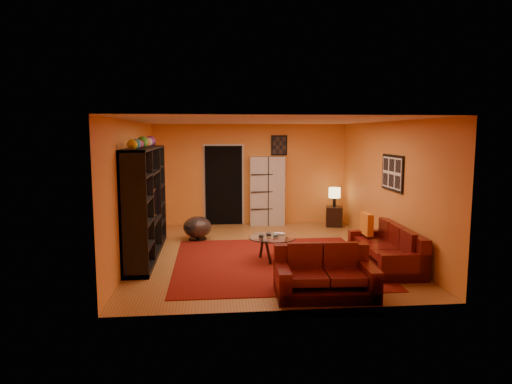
{
  "coord_description": "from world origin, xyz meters",
  "views": [
    {
      "loc": [
        -1.03,
        -8.8,
        2.37
      ],
      "look_at": [
        -0.14,
        0.1,
        1.21
      ],
      "focal_mm": 32.0,
      "sensor_mm": 36.0,
      "label": 1
    }
  ],
  "objects": [
    {
      "name": "tv",
      "position": [
        -2.23,
        0.08,
        1.01
      ],
      "size": [
        1.02,
        0.13,
        0.59
      ],
      "primitive_type": "imported",
      "rotation": [
        0.0,
        0.0,
        1.57
      ],
      "color": "black",
      "rests_on": "entertainment_unit"
    },
    {
      "name": "wall_left",
      "position": [
        -2.5,
        0.0,
        1.3
      ],
      "size": [
        0.0,
        6.0,
        6.0
      ],
      "primitive_type": "plane",
      "rotation": [
        1.57,
        0.0,
        1.57
      ],
      "color": "orange",
      "rests_on": "floor"
    },
    {
      "name": "wall_back",
      "position": [
        0.0,
        3.0,
        1.3
      ],
      "size": [
        6.0,
        0.0,
        6.0
      ],
      "primitive_type": "plane",
      "rotation": [
        1.57,
        0.0,
        0.0
      ],
      "color": "orange",
      "rests_on": "floor"
    },
    {
      "name": "wall_front",
      "position": [
        0.0,
        -3.0,
        1.3
      ],
      "size": [
        6.0,
        0.0,
        6.0
      ],
      "primitive_type": "plane",
      "rotation": [
        -1.57,
        0.0,
        0.0
      ],
      "color": "orange",
      "rests_on": "floor"
    },
    {
      "name": "rug",
      "position": [
        0.1,
        -0.7,
        0.01
      ],
      "size": [
        3.6,
        3.6,
        0.01
      ],
      "primitive_type": "cube",
      "color": "#5A0E0A",
      "rests_on": "floor"
    },
    {
      "name": "throw_pillow",
      "position": [
        1.95,
        -0.44,
        0.63
      ],
      "size": [
        0.12,
        0.42,
        0.42
      ],
      "primitive_type": "cube",
      "color": "orange",
      "rests_on": "sofa"
    },
    {
      "name": "wall_art_back",
      "position": [
        0.75,
        2.98,
        2.05
      ],
      "size": [
        0.42,
        0.03,
        0.52
      ],
      "primitive_type": "cube",
      "color": "black",
      "rests_on": "wall_back"
    },
    {
      "name": "floor",
      "position": [
        0.0,
        0.0,
        0.0
      ],
      "size": [
        6.0,
        6.0,
        0.0
      ],
      "primitive_type": "plane",
      "color": "#8F5D2C",
      "rests_on": "ground"
    },
    {
      "name": "loveseat",
      "position": [
        0.62,
        -2.42,
        0.29
      ],
      "size": [
        1.48,
        0.93,
        0.85
      ],
      "rotation": [
        0.0,
        0.0,
        1.52
      ],
      "color": "#460A09",
      "rests_on": "rug"
    },
    {
      "name": "coffee_table",
      "position": [
        0.09,
        -0.59,
        0.4
      ],
      "size": [
        0.89,
        0.89,
        0.44
      ],
      "rotation": [
        0.0,
        0.0,
        0.14
      ],
      "color": "silver",
      "rests_on": "floor"
    },
    {
      "name": "entertainment_unit",
      "position": [
        -2.27,
        0.0,
        1.05
      ],
      "size": [
        0.45,
        3.0,
        2.1
      ],
      "primitive_type": "cube",
      "color": "black",
      "rests_on": "floor"
    },
    {
      "name": "wall_right",
      "position": [
        2.5,
        0.0,
        1.3
      ],
      "size": [
        0.0,
        6.0,
        6.0
      ],
      "primitive_type": "plane",
      "rotation": [
        1.57,
        0.0,
        -1.57
      ],
      "color": "orange",
      "rests_on": "floor"
    },
    {
      "name": "ceiling",
      "position": [
        0.0,
        0.0,
        2.6
      ],
      "size": [
        6.0,
        6.0,
        0.0
      ],
      "primitive_type": "plane",
      "rotation": [
        3.14,
        0.0,
        0.0
      ],
      "color": "white",
      "rests_on": "wall_back"
    },
    {
      "name": "wall_art_right",
      "position": [
        2.48,
        -0.3,
        1.6
      ],
      "size": [
        0.03,
        1.0,
        0.7
      ],
      "primitive_type": "cube",
      "color": "black",
      "rests_on": "wall_right"
    },
    {
      "name": "side_table",
      "position": [
        2.09,
        2.41,
        0.25
      ],
      "size": [
        0.48,
        0.48,
        0.5
      ],
      "primitive_type": "cube",
      "rotation": [
        0.0,
        0.0,
        -0.21
      ],
      "color": "black",
      "rests_on": "floor"
    },
    {
      "name": "storage_cabinet",
      "position": [
        0.42,
        2.8,
        0.88
      ],
      "size": [
        0.91,
        0.46,
        1.77
      ],
      "primitive_type": "cube",
      "rotation": [
        0.0,
        0.0,
        -0.08
      ],
      "color": "#B6B0A8",
      "rests_on": "floor"
    },
    {
      "name": "doorway",
      "position": [
        -0.7,
        2.96,
        1.02
      ],
      "size": [
        0.95,
        0.1,
        2.04
      ],
      "primitive_type": "cube",
      "color": "black",
      "rests_on": "floor"
    },
    {
      "name": "table_lamp",
      "position": [
        2.09,
        2.41,
        0.85
      ],
      "size": [
        0.3,
        0.3,
        0.49
      ],
      "color": "black",
      "rests_on": "side_table"
    },
    {
      "name": "sofa",
      "position": [
        2.13,
        -1.12,
        0.29
      ],
      "size": [
        0.85,
        1.98,
        0.85
      ],
      "rotation": [
        0.0,
        0.0,
        -0.03
      ],
      "color": "#460A09",
      "rests_on": "rug"
    },
    {
      "name": "bowl_chair",
      "position": [
        -1.34,
        1.25,
        0.28
      ],
      "size": [
        0.64,
        0.64,
        0.52
      ],
      "color": "black",
      "rests_on": "floor"
    }
  ]
}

